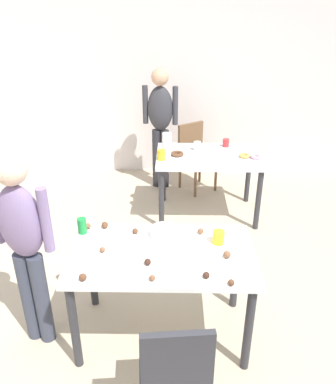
{
  "coord_description": "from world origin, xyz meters",
  "views": [
    {
      "loc": [
        0.21,
        -2.29,
        2.35
      ],
      "look_at": [
        0.16,
        0.61,
        0.9
      ],
      "focal_mm": 36.89,
      "sensor_mm": 36.0,
      "label": 1
    }
  ],
  "objects_px": {
    "person_girl_near": "(24,238)",
    "soda_can": "(82,226)",
    "pitcher_far": "(167,145)",
    "mixing_bowl": "(164,232)",
    "person_adult_far": "(160,119)",
    "chair_far_table": "(195,153)",
    "dining_table_far": "(209,163)",
    "dining_table_near": "(162,264)",
    "chair_near_table": "(175,369)"
  },
  "relations": [
    {
      "from": "person_girl_near",
      "to": "soda_can",
      "type": "xyz_separation_m",
      "value": [
        0.32,
        0.3,
        -0.08
      ]
    },
    {
      "from": "soda_can",
      "to": "pitcher_far",
      "type": "relative_size",
      "value": 0.47
    },
    {
      "from": "mixing_bowl",
      "to": "soda_can",
      "type": "relative_size",
      "value": 1.68
    },
    {
      "from": "person_adult_far",
      "to": "soda_can",
      "type": "xyz_separation_m",
      "value": [
        -0.5,
        -2.39,
        -0.13
      ]
    },
    {
      "from": "chair_far_table",
      "to": "person_adult_far",
      "type": "height_order",
      "value": "person_adult_far"
    },
    {
      "from": "dining_table_far",
      "to": "person_adult_far",
      "type": "xyz_separation_m",
      "value": [
        -0.57,
        0.75,
        0.3
      ]
    },
    {
      "from": "soda_can",
      "to": "mixing_bowl",
      "type": "bearing_deg",
      "value": -2.89
    },
    {
      "from": "chair_far_table",
      "to": "soda_can",
      "type": "relative_size",
      "value": 7.13
    },
    {
      "from": "soda_can",
      "to": "pitcher_far",
      "type": "distance_m",
      "value": 1.72
    },
    {
      "from": "dining_table_far",
      "to": "dining_table_near",
      "type": "bearing_deg",
      "value": -103.98
    },
    {
      "from": "pitcher_far",
      "to": "chair_far_table",
      "type": "bearing_deg",
      "value": 65.19
    },
    {
      "from": "chair_far_table",
      "to": "person_girl_near",
      "type": "relative_size",
      "value": 0.58
    },
    {
      "from": "dining_table_near",
      "to": "chair_near_table",
      "type": "relative_size",
      "value": 1.48
    },
    {
      "from": "person_girl_near",
      "to": "person_adult_far",
      "type": "distance_m",
      "value": 2.81
    },
    {
      "from": "dining_table_far",
      "to": "pitcher_far",
      "type": "xyz_separation_m",
      "value": [
        -0.47,
        -0.03,
        0.23
      ]
    },
    {
      "from": "pitcher_far",
      "to": "mixing_bowl",
      "type": "bearing_deg",
      "value": -89.5
    },
    {
      "from": "mixing_bowl",
      "to": "dining_table_near",
      "type": "bearing_deg",
      "value": -92.24
    },
    {
      "from": "dining_table_far",
      "to": "soda_can",
      "type": "bearing_deg",
      "value": -123.22
    },
    {
      "from": "soda_can",
      "to": "dining_table_far",
      "type": "bearing_deg",
      "value": 56.78
    },
    {
      "from": "dining_table_far",
      "to": "mixing_bowl",
      "type": "height_order",
      "value": "mixing_bowl"
    },
    {
      "from": "chair_far_table",
      "to": "dining_table_near",
      "type": "bearing_deg",
      "value": -97.56
    },
    {
      "from": "dining_table_near",
      "to": "mixing_bowl",
      "type": "distance_m",
      "value": 0.25
    },
    {
      "from": "dining_table_near",
      "to": "chair_near_table",
      "type": "xyz_separation_m",
      "value": [
        0.1,
        -0.75,
        -0.15
      ]
    },
    {
      "from": "dining_table_far",
      "to": "person_adult_far",
      "type": "distance_m",
      "value": 0.99
    },
    {
      "from": "dining_table_far",
      "to": "chair_far_table",
      "type": "xyz_separation_m",
      "value": [
        -0.12,
        0.73,
        -0.15
      ]
    },
    {
      "from": "chair_far_table",
      "to": "person_girl_near",
      "type": "height_order",
      "value": "person_girl_near"
    },
    {
      "from": "chair_far_table",
      "to": "person_adult_far",
      "type": "xyz_separation_m",
      "value": [
        -0.45,
        0.02,
        0.45
      ]
    },
    {
      "from": "dining_table_near",
      "to": "mixing_bowl",
      "type": "height_order",
      "value": "mixing_bowl"
    },
    {
      "from": "dining_table_near",
      "to": "pitcher_far",
      "type": "distance_m",
      "value": 1.86
    },
    {
      "from": "mixing_bowl",
      "to": "pitcher_far",
      "type": "height_order",
      "value": "pitcher_far"
    },
    {
      "from": "person_girl_near",
      "to": "mixing_bowl",
      "type": "height_order",
      "value": "person_girl_near"
    },
    {
      "from": "chair_near_table",
      "to": "person_adult_far",
      "type": "xyz_separation_m",
      "value": [
        -0.2,
        3.38,
        0.45
      ]
    },
    {
      "from": "dining_table_near",
      "to": "person_girl_near",
      "type": "height_order",
      "value": "person_girl_near"
    },
    {
      "from": "mixing_bowl",
      "to": "soda_can",
      "type": "bearing_deg",
      "value": 177.11
    },
    {
      "from": "person_girl_near",
      "to": "person_adult_far",
      "type": "xyz_separation_m",
      "value": [
        0.82,
        2.69,
        0.05
      ]
    },
    {
      "from": "chair_near_table",
      "to": "person_girl_near",
      "type": "bearing_deg",
      "value": 146.03
    },
    {
      "from": "dining_table_near",
      "to": "chair_far_table",
      "type": "xyz_separation_m",
      "value": [
        0.35,
        2.61,
        -0.15
      ]
    },
    {
      "from": "person_adult_far",
      "to": "pitcher_far",
      "type": "distance_m",
      "value": 0.79
    },
    {
      "from": "dining_table_near",
      "to": "person_girl_near",
      "type": "relative_size",
      "value": 0.86
    },
    {
      "from": "dining_table_near",
      "to": "dining_table_far",
      "type": "xyz_separation_m",
      "value": [
        0.47,
        1.88,
        -0.0
      ]
    },
    {
      "from": "person_girl_near",
      "to": "pitcher_far",
      "type": "height_order",
      "value": "person_girl_near"
    },
    {
      "from": "chair_far_table",
      "to": "mixing_bowl",
      "type": "xyz_separation_m",
      "value": [
        -0.34,
        -2.4,
        0.29
      ]
    },
    {
      "from": "dining_table_far",
      "to": "mixing_bowl",
      "type": "distance_m",
      "value": 1.73
    },
    {
      "from": "person_adult_far",
      "to": "dining_table_near",
      "type": "bearing_deg",
      "value": -87.7
    },
    {
      "from": "person_girl_near",
      "to": "dining_table_far",
      "type": "bearing_deg",
      "value": 54.29
    },
    {
      "from": "person_girl_near",
      "to": "mixing_bowl",
      "type": "xyz_separation_m",
      "value": [
        0.93,
        0.27,
        -0.11
      ]
    },
    {
      "from": "chair_near_table",
      "to": "person_girl_near",
      "type": "xyz_separation_m",
      "value": [
        -1.02,
        0.69,
        0.4
      ]
    },
    {
      "from": "dining_table_near",
      "to": "soda_can",
      "type": "relative_size",
      "value": 10.55
    },
    {
      "from": "dining_table_far",
      "to": "person_adult_far",
      "type": "height_order",
      "value": "person_adult_far"
    },
    {
      "from": "person_adult_far",
      "to": "pitcher_far",
      "type": "bearing_deg",
      "value": -82.76
    }
  ]
}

